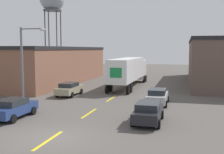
% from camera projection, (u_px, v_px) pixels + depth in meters
% --- Properties ---
extents(ground_plane, '(160.00, 160.00, 0.00)m').
position_uv_depth(ground_plane, '(53.00, 137.00, 16.28)').
color(ground_plane, '#56514C').
extents(road_centerline, '(0.20, 17.25, 0.01)m').
position_uv_depth(road_centerline, '(89.00, 113.00, 22.39)').
color(road_centerline, yellow).
rests_on(road_centerline, ground_plane).
extents(warehouse_left, '(14.09, 25.32, 5.43)m').
position_uv_depth(warehouse_left, '(37.00, 64.00, 43.36)').
color(warehouse_left, brown).
rests_on(warehouse_left, ground_plane).
extents(semi_truck, '(2.89, 15.01, 3.89)m').
position_uv_depth(semi_truck, '(130.00, 69.00, 38.01)').
color(semi_truck, silver).
rests_on(semi_truck, ground_plane).
extents(parked_car_left_far, '(1.93, 4.27, 1.45)m').
position_uv_depth(parked_car_left_far, '(69.00, 89.00, 30.74)').
color(parked_car_left_far, tan).
rests_on(parked_car_left_far, ground_plane).
extents(parked_car_right_mid, '(1.93, 4.27, 1.45)m').
position_uv_depth(parked_car_right_mid, '(157.00, 96.00, 25.88)').
color(parked_car_right_mid, '#B2B2B7').
rests_on(parked_car_right_mid, ground_plane).
extents(parked_car_right_near, '(1.93, 4.27, 1.45)m').
position_uv_depth(parked_car_right_near, '(148.00, 112.00, 19.45)').
color(parked_car_right_near, black).
rests_on(parked_car_right_near, ground_plane).
extents(parked_car_left_near, '(1.93, 4.27, 1.45)m').
position_uv_depth(parked_car_left_near, '(13.00, 108.00, 20.75)').
color(parked_car_left_near, navy).
rests_on(parked_car_left_near, ground_plane).
extents(water_tower, '(6.19, 6.19, 20.59)m').
position_uv_depth(water_tower, '(52.00, 0.00, 69.45)').
color(water_tower, '#47474C').
rests_on(water_tower, ground_plane).
extents(street_lamp, '(2.47, 0.32, 7.03)m').
position_uv_depth(street_lamp, '(25.00, 60.00, 24.98)').
color(street_lamp, slate).
rests_on(street_lamp, ground_plane).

